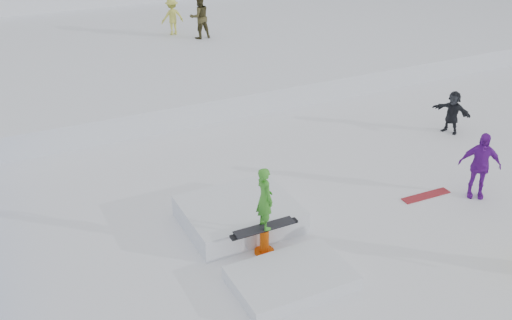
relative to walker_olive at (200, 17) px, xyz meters
name	(u,v)px	position (x,y,z in m)	size (l,w,h in m)	color
ground	(276,243)	(-3.99, -14.58, -1.76)	(120.00, 120.00, 0.00)	white
snow_midrise	(106,50)	(-3.99, 1.42, -1.36)	(50.00, 18.00, 0.80)	white
walker_olive	(200,17)	(0.00, 0.00, 0.00)	(0.93, 0.72, 1.91)	#413B1E
walker_ygreen	(172,17)	(-0.88, 1.18, -0.14)	(1.06, 0.61, 1.64)	#D2D44E
spectator_purple	(479,165)	(1.64, -15.02, -0.86)	(1.04, 0.43, 1.78)	purple
spectator_dark	(452,112)	(3.99, -11.66, -1.06)	(1.29, 0.41, 1.39)	black
loose_board_red	(426,196)	(0.51, -14.49, -1.74)	(1.40, 0.28, 0.03)	maroon
jib_rail_feature	(253,228)	(-4.39, -14.21, -1.45)	(2.60, 4.40, 2.11)	white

